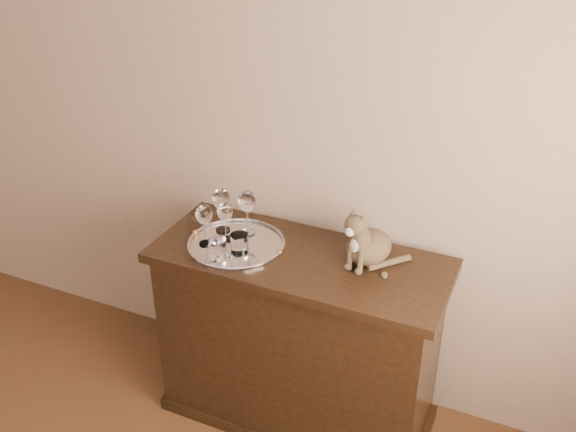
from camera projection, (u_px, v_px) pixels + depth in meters
name	position (u px, v px, depth m)	size (l,w,h in m)	color
wall_back	(202.00, 94.00, 2.78)	(4.00, 0.10, 2.70)	tan
sideboard	(299.00, 340.00, 2.76)	(1.20, 0.50, 0.85)	black
tray	(236.00, 245.00, 2.62)	(0.40, 0.40, 0.01)	silver
wine_glass_a	(222.00, 210.00, 2.67)	(0.07, 0.07, 0.20)	silver
wine_glass_b	(247.00, 212.00, 2.65)	(0.07, 0.07, 0.20)	white
wine_glass_c	(205.00, 225.00, 2.58)	(0.07, 0.07, 0.18)	white
wine_glass_d	(225.00, 221.00, 2.61)	(0.06, 0.06, 0.17)	silver
tumbler_a	(239.00, 244.00, 2.55)	(0.07, 0.07, 0.08)	silver
tumbler_b	(218.00, 248.00, 2.52)	(0.07, 0.07, 0.08)	white
cat	(370.00, 232.00, 2.46)	(0.26, 0.24, 0.26)	brown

